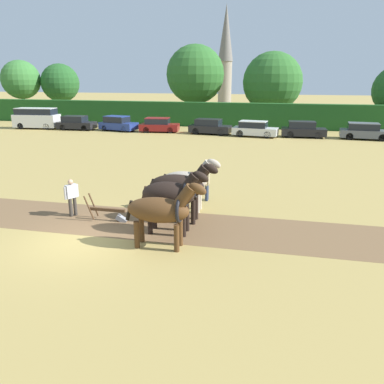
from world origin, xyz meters
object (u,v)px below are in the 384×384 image
(draft_horse_lead_left, at_px, (162,210))
(farmer_beside_team, at_px, (207,181))
(parked_car_center, at_px, (159,125))
(parked_car_end_right, at_px, (365,131))
(tree_center, at_px, (272,82))
(draft_horse_lead_right, at_px, (171,195))
(tree_left, at_px, (60,83))
(draft_horse_trail_left, at_px, (180,187))
(tree_center_left, at_px, (195,74))
(church_spire, at_px, (226,54))
(parked_car_center_right, at_px, (210,127))
(parked_car_right, at_px, (255,129))
(parked_car_center_left, at_px, (118,124))
(parked_van, at_px, (37,118))
(parked_car_far_right, at_px, (303,130))
(tree_far_left, at_px, (21,80))
(plow, at_px, (110,213))
(draft_horse_trail_right, at_px, (187,181))
(parked_car_left, at_px, (76,123))
(farmer_at_plow, at_px, (72,195))

(draft_horse_lead_left, bearing_deg, farmer_beside_team, 83.52)
(parked_car_center, height_order, parked_car_end_right, parked_car_end_right)
(tree_center, height_order, draft_horse_lead_right, tree_center)
(tree_left, height_order, draft_horse_trail_left, tree_left)
(tree_center_left, relative_size, church_spire, 0.51)
(parked_car_center_right, relative_size, parked_car_right, 0.97)
(draft_horse_lead_right, xyz_separation_m, parked_car_center_left, (-13.51, 24.98, -0.71))
(tree_left, relative_size, parked_van, 1.47)
(church_spire, height_order, farmer_beside_team, church_spire)
(tree_center_left, distance_m, parked_car_center_left, 14.19)
(parked_car_center, xyz_separation_m, parked_car_far_right, (14.43, -0.14, 0.02))
(parked_car_end_right, bearing_deg, tree_far_left, 171.09)
(tree_far_left, height_order, farmer_beside_team, tree_far_left)
(tree_left, distance_m, parked_car_far_right, 35.53)
(tree_center, height_order, parked_car_right, tree_center)
(draft_horse_lead_right, bearing_deg, farmer_beside_team, 81.30)
(plow, height_order, parked_van, parked_van)
(tree_left, height_order, farmer_beside_team, tree_left)
(draft_horse_trail_right, bearing_deg, parked_car_center_left, 119.26)
(draft_horse_lead_left, bearing_deg, tree_far_left, 130.27)
(parked_car_left, bearing_deg, draft_horse_trail_right, -53.56)
(parked_van, bearing_deg, parked_car_far_right, -5.06)
(tree_center, bearing_deg, parked_car_center_left, -142.10)
(tree_center, height_order, parked_van, tree_center)
(farmer_at_plow, relative_size, parked_car_left, 0.38)
(tree_left, height_order, parked_car_center_left, tree_left)
(draft_horse_trail_left, xyz_separation_m, parked_car_center, (-8.90, 23.79, -0.70))
(tree_center, height_order, church_spire, church_spire)
(plow, relative_size, parked_car_end_right, 0.38)
(farmer_beside_team, xyz_separation_m, parked_car_end_right, (10.44, 20.97, -0.19))
(plow, distance_m, parked_car_far_right, 25.69)
(farmer_beside_team, relative_size, parked_car_right, 0.36)
(tree_far_left, relative_size, parked_car_end_right, 1.74)
(plow, distance_m, parked_car_end_right, 27.98)
(tree_left, bearing_deg, draft_horse_trail_left, -52.35)
(parked_car_center_right, xyz_separation_m, parked_car_end_right, (14.46, 0.10, -0.00))
(tree_center, bearing_deg, parked_car_end_right, -53.15)
(tree_center_left, height_order, parked_car_left, tree_center_left)
(tree_center, xyz_separation_m, draft_horse_trail_left, (-1.96, -35.76, -3.49))
(farmer_beside_team, bearing_deg, parked_car_center_right, 97.57)
(tree_left, height_order, tree_center_left, tree_center_left)
(plow, height_order, farmer_beside_team, farmer_beside_team)
(tree_center, xyz_separation_m, farmer_at_plow, (-6.37, -36.30, -4.01))
(tree_center_left, distance_m, plow, 37.20)
(tree_center_left, bearing_deg, parked_car_center_right, -70.17)
(tree_center, xyz_separation_m, farmer_beside_team, (-1.43, -32.99, -3.99))
(farmer_at_plow, distance_m, parked_car_end_right, 28.74)
(farmer_at_plow, height_order, parked_car_far_right, farmer_at_plow)
(draft_horse_trail_right, distance_m, parked_car_center_right, 22.67)
(parked_car_center, bearing_deg, tree_center, 40.24)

